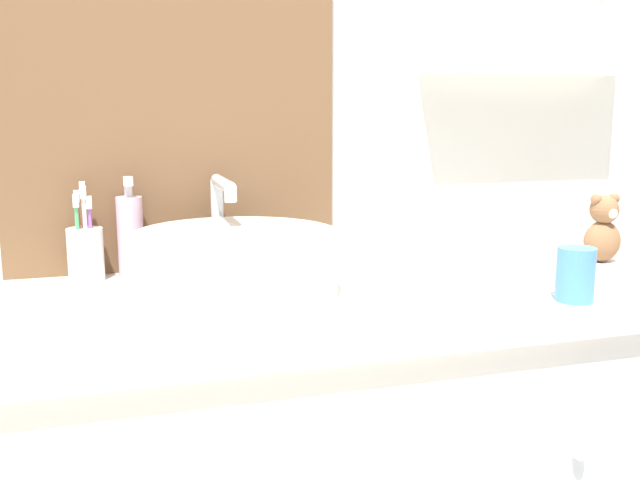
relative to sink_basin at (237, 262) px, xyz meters
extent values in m
cube|color=silver|center=(0.18, 0.28, 0.38)|extent=(3.20, 0.06, 2.50)
cube|color=beige|center=(0.18, -0.02, -0.08)|extent=(1.39, 0.54, 0.03)
sphere|color=silver|center=(0.50, -0.27, -0.29)|extent=(0.02, 0.02, 0.02)
cylinder|color=white|center=(0.00, -0.01, 0.00)|extent=(0.34, 0.34, 0.11)
cylinder|color=silver|center=(0.00, -0.01, 0.05)|extent=(0.28, 0.28, 0.01)
cylinder|color=silver|center=(0.00, 0.19, 0.03)|extent=(0.02, 0.02, 0.18)
cylinder|color=silver|center=(0.00, 0.11, 0.12)|extent=(0.02, 0.15, 0.02)
cylinder|color=silver|center=(0.00, 0.04, 0.11)|extent=(0.02, 0.02, 0.02)
sphere|color=white|center=(0.09, 0.19, -0.02)|extent=(0.06, 0.06, 0.06)
cylinder|color=silver|center=(-0.25, 0.18, -0.01)|extent=(0.06, 0.06, 0.10)
cylinder|color=#8E56B7|center=(-0.23, 0.18, 0.03)|extent=(0.01, 0.01, 0.14)
cube|color=white|center=(-0.23, 0.18, 0.09)|extent=(0.01, 0.02, 0.02)
cylinder|color=pink|center=(-0.24, 0.19, 0.04)|extent=(0.01, 0.01, 0.17)
cube|color=white|center=(-0.24, 0.19, 0.11)|extent=(0.01, 0.02, 0.02)
cylinder|color=#D6423D|center=(-0.26, 0.19, 0.03)|extent=(0.01, 0.01, 0.15)
cube|color=white|center=(-0.26, 0.19, 0.10)|extent=(0.01, 0.02, 0.02)
cylinder|color=#47B26B|center=(-0.26, 0.17, 0.03)|extent=(0.01, 0.01, 0.15)
cube|color=white|center=(-0.26, 0.17, 0.09)|extent=(0.01, 0.02, 0.02)
cylinder|color=white|center=(-0.24, 0.17, 0.04)|extent=(0.01, 0.01, 0.16)
cube|color=white|center=(-0.24, 0.17, 0.11)|extent=(0.01, 0.02, 0.02)
cylinder|color=#CCA3BC|center=(-0.16, 0.20, 0.02)|extent=(0.05, 0.05, 0.15)
cylinder|color=silver|center=(-0.16, 0.20, 0.10)|extent=(0.01, 0.01, 0.02)
cube|color=silver|center=(-0.16, 0.19, 0.12)|extent=(0.02, 0.03, 0.02)
cylinder|color=#47B26B|center=(0.62, -0.18, -0.22)|extent=(0.02, 0.05, 0.12)
ellipsoid|color=brown|center=(0.77, 0.05, -0.02)|extent=(0.08, 0.06, 0.09)
sphere|color=brown|center=(0.77, 0.05, 0.05)|extent=(0.06, 0.06, 0.06)
sphere|color=brown|center=(0.75, 0.05, 0.07)|extent=(0.02, 0.02, 0.02)
sphere|color=brown|center=(0.79, 0.05, 0.07)|extent=(0.02, 0.02, 0.02)
sphere|color=silver|center=(0.77, 0.02, 0.05)|extent=(0.02, 0.02, 0.02)
cylinder|color=#4789D1|center=(0.52, -0.20, -0.01)|extent=(0.06, 0.06, 0.09)
camera|label=1|loc=(-0.21, -1.16, 0.25)|focal=40.00mm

